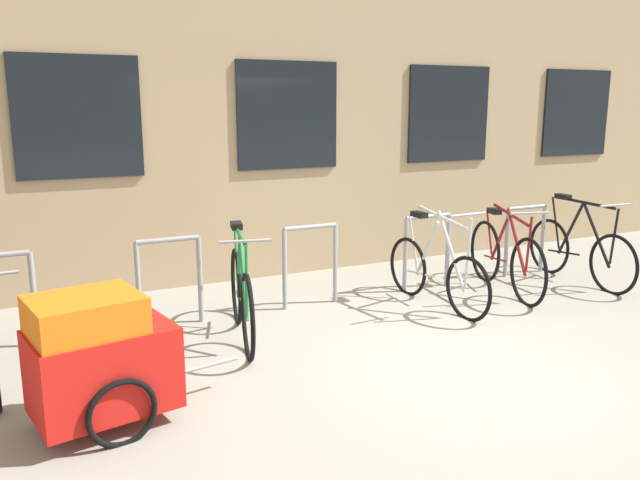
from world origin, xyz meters
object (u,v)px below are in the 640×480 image
(bicycle_black, at_px, (579,250))
(bicycle_green, at_px, (242,296))
(bicycle_maroon, at_px, (505,258))
(bicycle_silver, at_px, (436,271))
(bike_trailer, at_px, (100,358))

(bicycle_black, distance_m, bicycle_green, 4.32)
(bicycle_green, bearing_deg, bicycle_maroon, 2.03)
(bicycle_green, distance_m, bicycle_silver, 2.19)
(bicycle_silver, relative_size, bike_trailer, 1.14)
(bike_trailer, bearing_deg, bicycle_black, 11.97)
(bicycle_green, relative_size, bicycle_silver, 0.99)
(bicycle_silver, bearing_deg, bicycle_maroon, 5.25)
(bicycle_black, relative_size, bicycle_maroon, 1.01)
(bicycle_maroon, bearing_deg, bicycle_black, -3.71)
(bicycle_black, distance_m, bike_trailer, 5.83)
(bicycle_maroon, bearing_deg, bicycle_green, -177.97)
(bicycle_black, height_order, bicycle_silver, bicycle_silver)
(bicycle_green, distance_m, bike_trailer, 1.81)
(bicycle_maroon, relative_size, bicycle_silver, 1.03)
(bicycle_green, bearing_deg, bike_trailer, -139.94)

